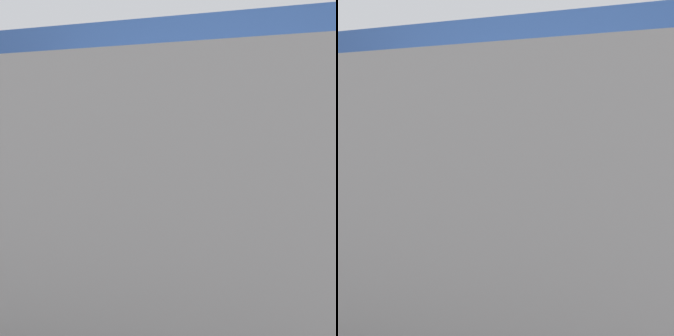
# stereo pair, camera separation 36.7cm
# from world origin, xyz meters

# --- Properties ---
(ground) EXTENTS (80.00, 80.00, 0.00)m
(ground) POSITION_xyz_m (0.00, 0.00, 0.00)
(ground) COLOR #38383D
(city_bus) EXTENTS (11.54, 2.85, 3.15)m
(city_bus) POSITION_xyz_m (0.70, 1.09, 1.88)
(city_bus) COLOR red
(city_bus) RESTS_ON ground
(parked_van) EXTENTS (4.80, 2.17, 2.05)m
(parked_van) POSITION_xyz_m (6.80, 4.36, 1.18)
(parked_van) COLOR #B7BCC6
(parked_van) RESTS_ON ground
(bicycle_black) EXTENTS (1.77, 0.44, 0.96)m
(bicycle_black) POSITION_xyz_m (-7.65, 2.14, 0.37)
(bicycle_black) COLOR black
(bicycle_black) RESTS_ON ground
(bicycle_orange) EXTENTS (1.77, 0.44, 0.96)m
(bicycle_orange) POSITION_xyz_m (-7.63, 5.41, 0.37)
(bicycle_orange) COLOR black
(bicycle_orange) RESTS_ON ground
(pedestrian) EXTENTS (0.38, 0.38, 1.79)m
(pedestrian) POSITION_xyz_m (7.28, -3.16, 0.89)
(pedestrian) COLOR #2D2D38
(pedestrian) RESTS_ON ground
(lane_dash_leftmost) EXTENTS (2.00, 0.20, 0.01)m
(lane_dash_leftmost) POSITION_xyz_m (-6.00, -3.34, 0.00)
(lane_dash_leftmost) COLOR silver
(lane_dash_leftmost) RESTS_ON ground
(lane_dash_left) EXTENTS (2.00, 0.20, 0.01)m
(lane_dash_left) POSITION_xyz_m (-2.00, -3.34, 0.00)
(lane_dash_left) COLOR silver
(lane_dash_left) RESTS_ON ground
(lane_dash_centre) EXTENTS (2.00, 0.20, 0.01)m
(lane_dash_centre) POSITION_xyz_m (2.00, -3.34, 0.00)
(lane_dash_centre) COLOR silver
(lane_dash_centre) RESTS_ON ground
(lane_dash_right) EXTENTS (2.00, 0.20, 0.01)m
(lane_dash_right) POSITION_xyz_m (6.00, -3.34, 0.00)
(lane_dash_right) COLOR silver
(lane_dash_right) RESTS_ON ground
(pedestrian_overpass) EXTENTS (27.82, 2.60, 6.46)m
(pedestrian_overpass) POSITION_xyz_m (0.00, 9.91, 4.76)
(pedestrian_overpass) COLOR #B2ADA5
(pedestrian_overpass) RESTS_ON ground
(station_building) EXTENTS (9.00, 5.04, 4.20)m
(station_building) POSITION_xyz_m (-2.64, 13.48, 2.10)
(station_building) COLOR #B2ADA5
(station_building) RESTS_ON ground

